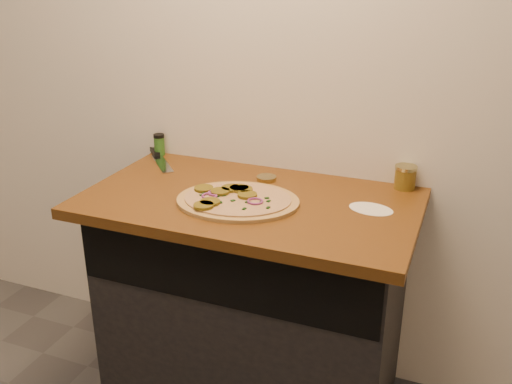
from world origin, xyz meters
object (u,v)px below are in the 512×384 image
at_px(pizza, 236,200).
at_px(chefs_knife, 158,157).
at_px(salsa_jar, 405,177).
at_px(spice_shaker, 159,144).

height_order(pizza, chefs_knife, pizza).
relative_size(salsa_jar, spice_shaker, 0.94).
bearing_deg(chefs_knife, spice_shaker, 109.10).
bearing_deg(spice_shaker, salsa_jar, -0.30).
bearing_deg(salsa_jar, chefs_knife, -178.01).
bearing_deg(pizza, salsa_jar, 33.83).
distance_m(pizza, spice_shaker, 0.64).
distance_m(pizza, chefs_knife, 0.60).
xyz_separation_m(chefs_knife, spice_shaker, (-0.01, 0.04, 0.04)).
bearing_deg(salsa_jar, spice_shaker, 179.70).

